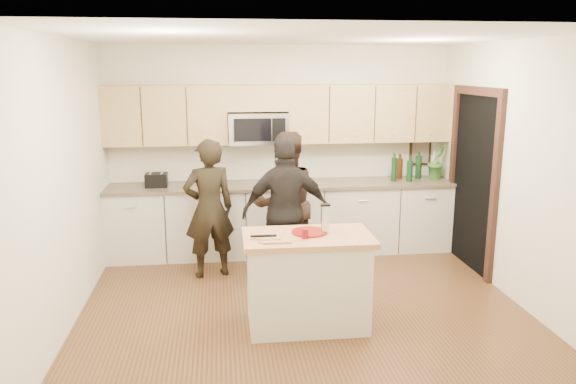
{
  "coord_description": "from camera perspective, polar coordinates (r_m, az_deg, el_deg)",
  "views": [
    {
      "loc": [
        -0.81,
        -5.43,
        2.43
      ],
      "look_at": [
        -0.1,
        0.35,
        1.12
      ],
      "focal_mm": 35.0,
      "sensor_mm": 36.0,
      "label": 1
    }
  ],
  "objects": [
    {
      "name": "floor",
      "position": [
        6.0,
        1.35,
        -11.23
      ],
      "size": [
        4.5,
        4.5,
        0.0
      ],
      "primitive_type": "plane",
      "color": "brown",
      "rests_on": "ground"
    },
    {
      "name": "room_shell",
      "position": [
        5.53,
        1.45,
        5.38
      ],
      "size": [
        4.52,
        4.02,
        2.71
      ],
      "color": "beige",
      "rests_on": "ground"
    },
    {
      "name": "back_cabinetry",
      "position": [
        7.43,
        -0.53,
        -2.64
      ],
      "size": [
        4.5,
        0.66,
        0.94
      ],
      "color": "beige",
      "rests_on": "ground"
    },
    {
      "name": "upper_cabinetry",
      "position": [
        7.34,
        -0.42,
        8.06
      ],
      "size": [
        4.5,
        0.33,
        0.75
      ],
      "color": "tan",
      "rests_on": "ground"
    },
    {
      "name": "microwave",
      "position": [
        7.29,
        -3.08,
        6.49
      ],
      "size": [
        0.76,
        0.41,
        0.4
      ],
      "color": "silver",
      "rests_on": "ground"
    },
    {
      "name": "doorway",
      "position": [
        7.14,
        18.32,
        1.73
      ],
      "size": [
        0.06,
        1.25,
        2.2
      ],
      "color": "black",
      "rests_on": "ground"
    },
    {
      "name": "framed_picture",
      "position": [
        7.99,
        13.27,
        4.04
      ],
      "size": [
        0.3,
        0.03,
        0.38
      ],
      "color": "black",
      "rests_on": "ground"
    },
    {
      "name": "dish_towel",
      "position": [
        7.12,
        -7.98,
        -0.7
      ],
      "size": [
        0.34,
        0.6,
        0.48
      ],
      "color": "white",
      "rests_on": "ground"
    },
    {
      "name": "island",
      "position": [
        5.37,
        1.96,
        -8.95
      ],
      "size": [
        1.2,
        0.71,
        0.9
      ],
      "rotation": [
        0.0,
        0.0,
        -0.01
      ],
      "color": "beige",
      "rests_on": "ground"
    },
    {
      "name": "red_plate",
      "position": [
        5.29,
        2.17,
        -4.08
      ],
      "size": [
        0.34,
        0.34,
        0.02
      ],
      "primitive_type": "cylinder",
      "color": "maroon",
      "rests_on": "island"
    },
    {
      "name": "box_grater",
      "position": [
        5.25,
        3.81,
        -2.6
      ],
      "size": [
        0.09,
        0.06,
        0.26
      ],
      "color": "silver",
      "rests_on": "red_plate"
    },
    {
      "name": "drink_glass",
      "position": [
        5.11,
        1.72,
        -4.24
      ],
      "size": [
        0.06,
        0.06,
        0.09
      ],
      "primitive_type": "cylinder",
      "color": "maroon",
      "rests_on": "island"
    },
    {
      "name": "cutting_board",
      "position": [
        5.02,
        -1.19,
        -4.97
      ],
      "size": [
        0.26,
        0.16,
        0.02
      ],
      "primitive_type": "cube",
      "rotation": [
        0.0,
        0.0,
        -0.01
      ],
      "color": "tan",
      "rests_on": "island"
    },
    {
      "name": "tongs",
      "position": [
        5.11,
        -2.51,
        -4.48
      ],
      "size": [
        0.24,
        0.03,
        0.02
      ],
      "primitive_type": "cube",
      "rotation": [
        0.0,
        0.0,
        -0.01
      ],
      "color": "black",
      "rests_on": "cutting_board"
    },
    {
      "name": "knife",
      "position": [
        5.0,
        -1.95,
        -4.9
      ],
      "size": [
        0.22,
        0.03,
        0.01
      ],
      "primitive_type": "cube",
      "rotation": [
        0.0,
        0.0,
        -0.01
      ],
      "color": "silver",
      "rests_on": "cutting_board"
    },
    {
      "name": "toaster",
      "position": [
        7.28,
        -13.22,
        1.19
      ],
      "size": [
        0.27,
        0.22,
        0.18
      ],
      "color": "black",
      "rests_on": "back_cabinetry"
    },
    {
      "name": "bottle_cluster",
      "position": [
        7.71,
        12.46,
        2.56
      ],
      "size": [
        0.66,
        0.29,
        0.37
      ],
      "color": "black",
      "rests_on": "back_cabinetry"
    },
    {
      "name": "orchid",
      "position": [
        7.82,
        14.93,
        3.04
      ],
      "size": [
        0.33,
        0.3,
        0.49
      ],
      "primitive_type": "imported",
      "rotation": [
        0.0,
        0.0,
        0.36
      ],
      "color": "#397830",
      "rests_on": "back_cabinetry"
    },
    {
      "name": "woman_left",
      "position": [
        6.57,
        -8.02,
        -1.69
      ],
      "size": [
        0.67,
        0.52,
        1.63
      ],
      "primitive_type": "imported",
      "rotation": [
        0.0,
        0.0,
        3.39
      ],
      "color": "black",
      "rests_on": "ground"
    },
    {
      "name": "woman_center",
      "position": [
        6.62,
        -0.31,
        -1.15
      ],
      "size": [
        1.0,
        0.9,
        1.7
      ],
      "primitive_type": "imported",
      "rotation": [
        0.0,
        0.0,
        3.52
      ],
      "color": "black",
      "rests_on": "ground"
    },
    {
      "name": "woman_right",
      "position": [
        6.28,
        -0.19,
        -2.0
      ],
      "size": [
        1.01,
        0.47,
        1.68
      ],
      "primitive_type": "imported",
      "rotation": [
        0.0,
        0.0,
        3.2
      ],
      "color": "black",
      "rests_on": "ground"
    }
  ]
}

